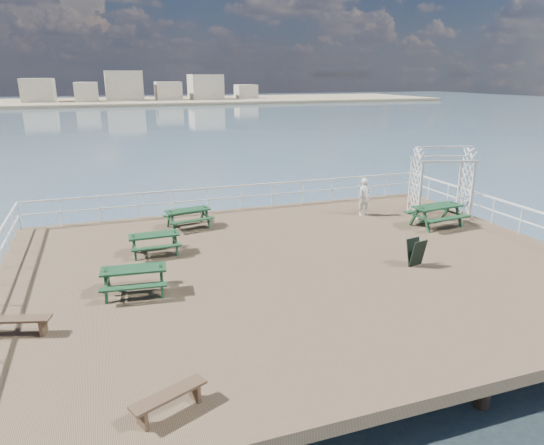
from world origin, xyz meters
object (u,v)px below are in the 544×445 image
(picnic_table_b, at_px, (188,214))
(flat_bench_near, at_px, (17,322))
(picnic_table_a, at_px, (154,240))
(picnic_table_d, at_px, (134,275))
(picnic_table_c, at_px, (437,211))
(person, at_px, (365,197))
(flat_bench_far, at_px, (169,398))
(trellis_arbor, at_px, (441,185))

(picnic_table_b, distance_m, flat_bench_near, 8.59)
(picnic_table_a, bearing_deg, flat_bench_near, -130.11)
(picnic_table_b, bearing_deg, picnic_table_d, -123.68)
(picnic_table_c, relative_size, person, 1.35)
(picnic_table_b, xyz_separation_m, flat_bench_far, (-2.23, -10.76, -0.22))
(picnic_table_c, height_order, person, person)
(picnic_table_a, relative_size, flat_bench_near, 1.06)
(trellis_arbor, relative_size, person, 1.87)
(flat_bench_near, relative_size, trellis_arbor, 0.52)
(person, bearing_deg, picnic_table_c, -54.89)
(picnic_table_a, bearing_deg, person, 10.77)
(picnic_table_d, xyz_separation_m, person, (9.76, 4.75, 0.25))
(picnic_table_d, bearing_deg, person, 32.06)
(picnic_table_c, distance_m, person, 3.02)
(picnic_table_a, height_order, picnic_table_b, picnic_table_b)
(picnic_table_d, bearing_deg, trellis_arbor, 22.14)
(picnic_table_c, bearing_deg, picnic_table_a, 171.14)
(flat_bench_far, bearing_deg, picnic_table_a, 61.71)
(flat_bench_near, height_order, flat_bench_far, flat_bench_near)
(picnic_table_b, distance_m, picnic_table_d, 6.01)
(flat_bench_near, bearing_deg, picnic_table_a, 66.78)
(flat_bench_far, bearing_deg, trellis_arbor, 11.80)
(flat_bench_far, height_order, trellis_arbor, trellis_arbor)
(picnic_table_b, height_order, flat_bench_near, picnic_table_b)
(picnic_table_b, height_order, picnic_table_d, picnic_table_d)
(trellis_arbor, bearing_deg, picnic_table_a, -161.53)
(flat_bench_far, bearing_deg, picnic_table_d, 68.50)
(flat_bench_near, bearing_deg, picnic_table_d, 43.47)
(picnic_table_a, bearing_deg, flat_bench_far, -95.37)
(picnic_table_b, distance_m, picnic_table_c, 9.73)
(person, bearing_deg, picnic_table_b, 170.47)
(picnic_table_c, bearing_deg, trellis_arbor, 43.74)
(flat_bench_far, distance_m, person, 13.85)
(picnic_table_b, relative_size, flat_bench_far, 1.32)
(picnic_table_b, xyz_separation_m, trellis_arbor, (10.28, -1.85, 0.78))
(picnic_table_a, bearing_deg, picnic_table_c, -3.57)
(flat_bench_near, xyz_separation_m, trellis_arbor, (15.40, 5.04, 0.99))
(picnic_table_c, height_order, picnic_table_d, picnic_table_c)
(picnic_table_c, distance_m, flat_bench_far, 13.78)
(picnic_table_d, relative_size, person, 1.18)
(picnic_table_d, height_order, flat_bench_near, picnic_table_d)
(picnic_table_d, height_order, person, person)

